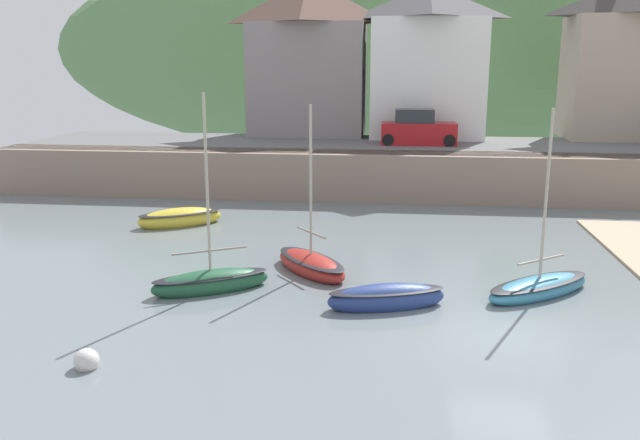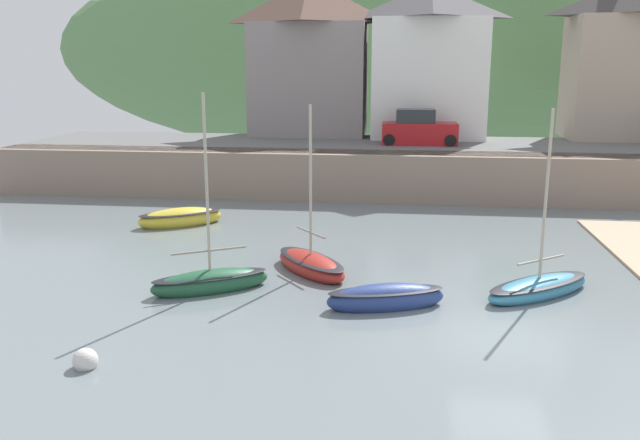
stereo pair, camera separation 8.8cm
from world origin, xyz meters
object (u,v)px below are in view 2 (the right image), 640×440
sailboat_white_hull (311,264)px  sailboat_far_left (210,281)px  mooring_buoy (85,360)px  motorboat_with_cabin (181,218)px  waterfront_building_right (634,57)px  church_with_spire (621,7)px  rowboat_small_beached (539,287)px  waterfront_building_left (309,57)px  waterfront_building_centre (429,60)px  sailboat_blue_trim (386,298)px  parked_car_near_slipway (419,130)px

sailboat_white_hull → sailboat_far_left: bearing=-90.7°
sailboat_far_left → mooring_buoy: sailboat_far_left is taller
motorboat_with_cabin → waterfront_building_right: bearing=0.2°
church_with_spire → rowboat_small_beached: 29.36m
waterfront_building_left → mooring_buoy: waterfront_building_left is taller
motorboat_with_cabin → mooring_buoy: bearing=-113.3°
sailboat_far_left → mooring_buoy: (-1.36, -5.49, -0.13)m
waterfront_building_right → sailboat_far_left: waterfront_building_right is taller
waterfront_building_centre → rowboat_small_beached: waterfront_building_centre is taller
rowboat_small_beached → sailboat_white_hull: (-7.11, 1.40, 0.02)m
rowboat_small_beached → sailboat_far_left: (-9.92, -0.81, 0.05)m
sailboat_blue_trim → waterfront_building_centre: bearing=68.3°
waterfront_building_right → church_with_spire: church_with_spire is taller
church_with_spire → motorboat_with_cabin: (-22.87, -18.76, -9.90)m
church_with_spire → rowboat_small_beached: bearing=-109.6°
motorboat_with_cabin → rowboat_small_beached: bearing=-61.0°
church_with_spire → sailboat_white_hull: (-16.40, -24.62, -9.92)m
rowboat_small_beached → motorboat_with_cabin: (-13.58, 7.26, 0.04)m
parked_car_near_slipway → sailboat_far_left: bearing=-110.8°
waterfront_building_right → rowboat_small_beached: 24.79m
waterfront_building_left → rowboat_small_beached: waterfront_building_left is taller
waterfront_building_left → parked_car_near_slipway: size_ratio=2.26×
sailboat_white_hull → sailboat_far_left: size_ratio=0.92×
sailboat_white_hull → mooring_buoy: (-4.17, -7.71, -0.10)m
church_with_spire → rowboat_small_beached: size_ratio=2.64×
motorboat_with_cabin → sailboat_far_left: bearing=-98.5°
waterfront_building_right → mooring_buoy: 35.57m
waterfront_building_centre → rowboat_small_beached: 23.17m
sailboat_white_hull → rowboat_small_beached: bearing=39.8°
waterfront_building_right → motorboat_with_cabin: 27.89m
waterfront_building_left → waterfront_building_centre: 7.28m
waterfront_building_left → sailboat_blue_trim: bearing=-77.0°
waterfront_building_right → motorboat_with_cabin: (-22.66, -14.76, -6.83)m
waterfront_building_right → rowboat_small_beached: waterfront_building_right is taller
waterfront_building_right → rowboat_small_beached: (-9.07, -22.02, -6.87)m
waterfront_building_left → church_with_spire: size_ratio=0.62×
parked_car_near_slipway → church_with_spire: bearing=33.0°
waterfront_building_left → mooring_buoy: bearing=-92.6°
waterfront_building_right → sailboat_white_hull: bearing=-128.1°
church_with_spire → sailboat_blue_trim: church_with_spire is taller
waterfront_building_right → mooring_buoy: size_ratio=16.06×
waterfront_building_centre → sailboat_far_left: 24.84m
waterfront_building_left → sailboat_far_left: size_ratio=1.51×
sailboat_white_hull → parked_car_near_slipway: 16.82m
parked_car_near_slipway → mooring_buoy: (-7.98, -23.82, -3.03)m
waterfront_building_left → motorboat_with_cabin: bearing=-103.6°
waterfront_building_left → waterfront_building_right: size_ratio=1.01×
waterfront_building_left → waterfront_building_right: waterfront_building_left is taller
church_with_spire → motorboat_with_cabin: bearing=-140.6°
waterfront_building_centre → church_with_spire: size_ratio=0.59×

